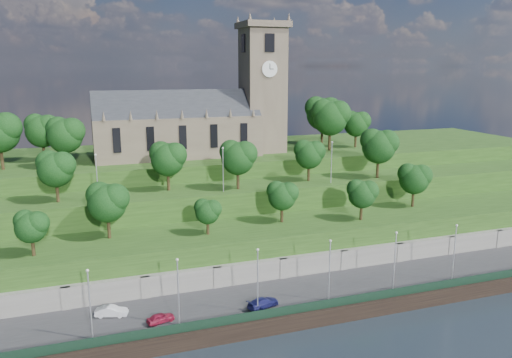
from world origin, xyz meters
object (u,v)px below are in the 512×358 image
object	(u,v)px
car_left	(161,318)
car_right	(263,303)
car_middle	(111,311)
church	(200,117)

from	to	relation	value
car_left	car_right	xyz separation A→B (m)	(13.15, -0.33, 0.06)
car_middle	car_right	xyz separation A→B (m)	(18.75, -3.86, -0.02)
church	car_left	bearing A→B (deg)	-109.39
car_right	church	bearing A→B (deg)	-20.82
car_left	church	bearing A→B (deg)	-34.38
car_middle	car_left	bearing A→B (deg)	-106.21
church	car_right	distance (m)	46.91
church	car_middle	bearing A→B (deg)	-117.90
church	car_left	distance (m)	48.91
church	car_right	world-z (taller)	church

